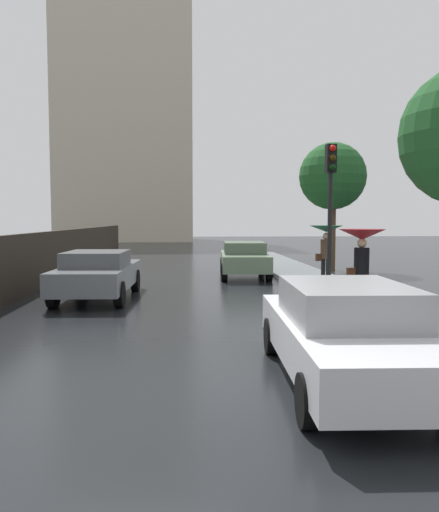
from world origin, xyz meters
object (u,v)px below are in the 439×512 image
Objects in this scene: car_white_near_kerb at (345,332)px; car_grey_mid_road at (98,273)px; traffic_light at (331,191)px; street_tree_near at (333,177)px; pedestrian_with_umbrella_far at (326,237)px; car_green_far_ahead at (244,258)px; pedestrian_with_umbrella_near at (362,245)px.

car_white_near_kerb is 9.04m from car_grey_mid_road.
traffic_light is 8.99m from street_tree_near.
pedestrian_with_umbrella_far is 6.33m from street_tree_near.
street_tree_near is (4.13, 2.29, 3.36)m from car_green_far_ahead.
car_grey_mid_road is 7.04m from car_green_far_ahead.
pedestrian_with_umbrella_far is (2.44, 9.67, 0.96)m from car_white_near_kerb.
street_tree_near is (2.56, 8.54, 1.10)m from traffic_light.
traffic_light reaches higher than car_white_near_kerb.
car_grey_mid_road is 7.25m from pedestrian_with_umbrella_near.
car_green_far_ahead is at bearing 91.72° from car_white_near_kerb.
traffic_light is 0.73× the size of street_tree_near.
car_white_near_kerb is 0.83× the size of street_tree_near.
pedestrian_with_umbrella_near is (1.93, 4.83, 0.95)m from car_white_near_kerb.
pedestrian_with_umbrella_far is 3.35m from traffic_light.
pedestrian_with_umbrella_near reaches higher than car_grey_mid_road.
pedestrian_with_umbrella_far reaches higher than pedestrian_with_umbrella_near.
car_grey_mid_road is at bearing 1.84° from pedestrian_with_umbrella_far.
pedestrian_with_umbrella_far is at bearing -51.42° from car_green_far_ahead.
street_tree_near reaches higher than car_grey_mid_road.
pedestrian_with_umbrella_far is 0.34× the size of street_tree_near.
pedestrian_with_umbrella_far is 0.47× the size of traffic_light.
car_green_far_ahead is 4.11m from pedestrian_with_umbrella_far.
street_tree_near is at bearing 32.31° from car_green_far_ahead.
car_white_near_kerb is 2.44× the size of pedestrian_with_umbrella_far.
car_green_far_ahead is at bearing -68.00° from pedestrian_with_umbrella_far.
pedestrian_with_umbrella_far is (7.08, 1.91, 0.95)m from car_grey_mid_road.
car_green_far_ahead is at bearing 95.32° from pedestrian_with_umbrella_near.
car_grey_mid_road is at bearing 123.20° from car_white_near_kerb.
pedestrian_with_umbrella_near is at bearing -74.19° from car_green_far_ahead.
car_white_near_kerb is at bearing -118.89° from pedestrian_with_umbrella_near.
car_white_near_kerb is at bearing -87.26° from car_green_far_ahead.
car_grey_mid_road is at bearing -129.34° from car_green_far_ahead.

